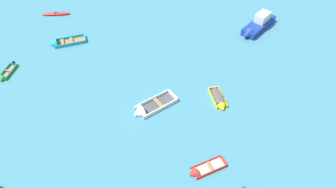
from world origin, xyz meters
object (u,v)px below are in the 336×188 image
rowboat_white_back_row_center (145,110)px  kayak_red_back_row_left (56,14)px  rowboat_green_near_right (5,76)px  rowboat_yellow_near_left (219,101)px  motor_launch_deep_blue_distant_center (257,25)px  rowboat_turquoise_back_row_right (60,43)px  rowboat_red_outer_left (199,171)px

rowboat_white_back_row_center → kayak_red_back_row_left: bearing=129.4°
rowboat_green_near_right → rowboat_yellow_near_left: rowboat_yellow_near_left is taller
rowboat_green_near_right → kayak_red_back_row_left: 12.35m
rowboat_yellow_near_left → kayak_red_back_row_left: bearing=143.8°
motor_launch_deep_blue_distant_center → rowboat_white_back_row_center: bearing=-132.0°
rowboat_yellow_near_left → rowboat_turquoise_back_row_right: bearing=154.6°
rowboat_red_outer_left → rowboat_yellow_near_left: size_ratio=1.01×
motor_launch_deep_blue_distant_center → rowboat_yellow_near_left: bearing=-114.0°
rowboat_yellow_near_left → kayak_red_back_row_left: (-20.48, 14.98, -0.07)m
rowboat_red_outer_left → rowboat_turquoise_back_row_right: bearing=134.5°
motor_launch_deep_blue_distant_center → rowboat_green_near_right: size_ratio=1.97×
rowboat_white_back_row_center → rowboat_yellow_near_left: size_ratio=1.38×
motor_launch_deep_blue_distant_center → rowboat_yellow_near_left: size_ratio=1.79×
rowboat_red_outer_left → motor_launch_deep_blue_distant_center: 21.62m
rowboat_white_back_row_center → motor_launch_deep_blue_distant_center: bearing=48.0°
rowboat_red_outer_left → rowboat_green_near_right: (-19.97, 10.31, 0.01)m
rowboat_turquoise_back_row_right → kayak_red_back_row_left: size_ratio=1.13×
kayak_red_back_row_left → rowboat_turquoise_back_row_right: bearing=-69.1°
rowboat_yellow_near_left → rowboat_green_near_right: bearing=172.9°
rowboat_turquoise_back_row_right → rowboat_red_outer_left: bearing=-45.5°
motor_launch_deep_blue_distant_center → rowboat_yellow_near_left: motor_launch_deep_blue_distant_center is taller
rowboat_turquoise_back_row_right → kayak_red_back_row_left: (-2.45, 6.43, -0.01)m
motor_launch_deep_blue_distant_center → rowboat_green_near_right: motor_launch_deep_blue_distant_center is taller
rowboat_white_back_row_center → rowboat_green_near_right: size_ratio=1.51×
rowboat_red_outer_left → motor_launch_deep_blue_distant_center: (7.80, 20.15, 0.48)m
rowboat_turquoise_back_row_right → rowboat_yellow_near_left: bearing=-25.4°
rowboat_green_near_right → kayak_red_back_row_left: bearing=82.2°
kayak_red_back_row_left → motor_launch_deep_blue_distant_center: bearing=-5.2°
rowboat_white_back_row_center → rowboat_yellow_near_left: rowboat_white_back_row_center is taller
rowboat_white_back_row_center → rowboat_yellow_near_left: 7.16m
motor_launch_deep_blue_distant_center → rowboat_turquoise_back_row_right: motor_launch_deep_blue_distant_center is taller
rowboat_turquoise_back_row_right → rowboat_white_back_row_center: bearing=-42.2°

